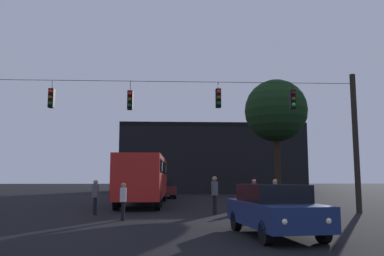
% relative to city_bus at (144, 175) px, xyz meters
% --- Properties ---
extents(ground_plane, '(168.00, 168.00, 0.00)m').
position_rel_city_bus_xyz_m(ground_plane, '(1.97, 3.07, -1.87)').
color(ground_plane, black).
rests_on(ground_plane, ground).
extents(overhead_signal_span, '(18.43, 0.44, 7.00)m').
position_rel_city_bus_xyz_m(overhead_signal_span, '(1.95, -6.31, 2.23)').
color(overhead_signal_span, black).
rests_on(overhead_signal_span, ground).
extents(city_bus, '(2.71, 11.04, 3.00)m').
position_rel_city_bus_xyz_m(city_bus, '(0.00, 0.00, 0.00)').
color(city_bus, '#B21E19').
rests_on(city_bus, ground).
extents(car_near_right, '(2.29, 4.48, 1.52)m').
position_rel_city_bus_xyz_m(car_near_right, '(4.88, -13.76, -1.07)').
color(car_near_right, navy).
rests_on(car_near_right, ground).
extents(car_far_left, '(2.20, 4.46, 1.52)m').
position_rel_city_bus_xyz_m(car_far_left, '(1.06, 8.56, -1.07)').
color(car_far_left, '#511919').
rests_on(car_far_left, ground).
extents(pedestrian_crossing_left, '(0.31, 0.40, 1.65)m').
position_rel_city_bus_xyz_m(pedestrian_crossing_left, '(6.80, -6.58, -0.93)').
color(pedestrian_crossing_left, black).
rests_on(pedestrian_crossing_left, ground).
extents(pedestrian_crossing_center, '(0.26, 0.37, 1.51)m').
position_rel_city_bus_xyz_m(pedestrian_crossing_center, '(-0.18, -9.25, -1.02)').
color(pedestrian_crossing_center, black).
rests_on(pedestrian_crossing_center, ground).
extents(pedestrian_crossing_right, '(0.29, 0.39, 1.79)m').
position_rel_city_bus_xyz_m(pedestrian_crossing_right, '(3.84, -6.65, -0.84)').
color(pedestrian_crossing_right, black).
rests_on(pedestrian_crossing_right, ground).
extents(pedestrian_near_bus, '(0.25, 0.36, 1.62)m').
position_rel_city_bus_xyz_m(pedestrian_near_bus, '(-1.81, -6.66, -0.95)').
color(pedestrian_near_bus, black).
rests_on(pedestrian_near_bus, ground).
extents(pedestrian_trailing, '(0.25, 0.37, 1.64)m').
position_rel_city_bus_xyz_m(pedestrian_trailing, '(6.20, -4.46, -0.94)').
color(pedestrian_trailing, black).
rests_on(pedestrian_trailing, ground).
extents(corner_building, '(20.72, 13.90, 7.80)m').
position_rel_city_bus_xyz_m(corner_building, '(6.34, 23.99, 2.03)').
color(corner_building, black).
rests_on(corner_building, ground).
extents(tree_left_silhouette, '(4.91, 4.91, 9.42)m').
position_rel_city_bus_xyz_m(tree_left_silhouette, '(9.92, 4.57, 5.06)').
color(tree_left_silhouette, black).
rests_on(tree_left_silhouette, ground).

